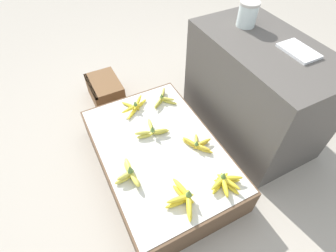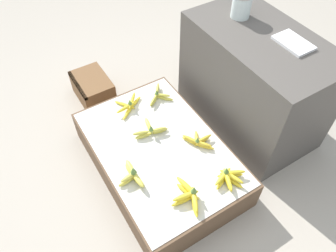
{
  "view_description": "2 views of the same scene",
  "coord_description": "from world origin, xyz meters",
  "px_view_note": "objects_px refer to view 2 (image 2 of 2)",
  "views": [
    {
      "loc": [
        0.98,
        -0.43,
        1.66
      ],
      "look_at": [
        0.01,
        0.06,
        0.44
      ],
      "focal_mm": 28.0,
      "sensor_mm": 36.0,
      "label": 1
    },
    {
      "loc": [
        1.13,
        -0.63,
        1.97
      ],
      "look_at": [
        -0.04,
        0.09,
        0.36
      ],
      "focal_mm": 35.0,
      "sensor_mm": 36.0,
      "label": 2
    }
  ],
  "objects_px": {
    "banana_bunch_back_left": "(158,95)",
    "foam_tray_white": "(293,43)",
    "banana_bunch_back_midright": "(198,141)",
    "banana_bunch_middle_left": "(129,105)",
    "banana_bunch_middle_midleft": "(150,130)",
    "banana_bunch_middle_right": "(189,196)",
    "wooden_crate": "(93,88)",
    "banana_bunch_front_midright": "(132,175)",
    "banana_bunch_back_right": "(228,177)",
    "glass_jar": "(242,5)"
  },
  "relations": [
    {
      "from": "wooden_crate",
      "to": "banana_bunch_back_left",
      "type": "bearing_deg",
      "value": 33.59
    },
    {
      "from": "banana_bunch_back_midright",
      "to": "banana_bunch_back_right",
      "type": "relative_size",
      "value": 0.92
    },
    {
      "from": "banana_bunch_middle_left",
      "to": "banana_bunch_back_left",
      "type": "distance_m",
      "value": 0.23
    },
    {
      "from": "banana_bunch_middle_left",
      "to": "glass_jar",
      "type": "height_order",
      "value": "glass_jar"
    },
    {
      "from": "banana_bunch_front_midright",
      "to": "banana_bunch_back_midright",
      "type": "distance_m",
      "value": 0.5
    },
    {
      "from": "banana_bunch_middle_left",
      "to": "banana_bunch_back_midright",
      "type": "xyz_separation_m",
      "value": [
        0.53,
        0.24,
        0.0
      ]
    },
    {
      "from": "banana_bunch_middle_right",
      "to": "banana_bunch_back_right",
      "type": "relative_size",
      "value": 1.22
    },
    {
      "from": "glass_jar",
      "to": "foam_tray_white",
      "type": "distance_m",
      "value": 0.43
    },
    {
      "from": "banana_bunch_back_right",
      "to": "foam_tray_white",
      "type": "height_order",
      "value": "foam_tray_white"
    },
    {
      "from": "banana_bunch_front_midright",
      "to": "banana_bunch_middle_left",
      "type": "xyz_separation_m",
      "value": [
        -0.54,
        0.26,
        -0.01
      ]
    },
    {
      "from": "banana_bunch_back_right",
      "to": "foam_tray_white",
      "type": "distance_m",
      "value": 0.91
    },
    {
      "from": "banana_bunch_back_midright",
      "to": "banana_bunch_back_left",
      "type": "bearing_deg",
      "value": -179.21
    },
    {
      "from": "wooden_crate",
      "to": "banana_bunch_middle_midleft",
      "type": "height_order",
      "value": "banana_bunch_middle_midleft"
    },
    {
      "from": "wooden_crate",
      "to": "glass_jar",
      "type": "height_order",
      "value": "glass_jar"
    },
    {
      "from": "foam_tray_white",
      "to": "banana_bunch_middle_midleft",
      "type": "bearing_deg",
      "value": -104.29
    },
    {
      "from": "banana_bunch_back_midright",
      "to": "glass_jar",
      "type": "relative_size",
      "value": 1.26
    },
    {
      "from": "banana_bunch_back_right",
      "to": "foam_tray_white",
      "type": "relative_size",
      "value": 0.94
    },
    {
      "from": "wooden_crate",
      "to": "banana_bunch_middle_left",
      "type": "height_order",
      "value": "banana_bunch_middle_left"
    },
    {
      "from": "banana_bunch_middle_right",
      "to": "banana_bunch_back_midright",
      "type": "relative_size",
      "value": 1.33
    },
    {
      "from": "banana_bunch_middle_right",
      "to": "banana_bunch_middle_left",
      "type": "bearing_deg",
      "value": 177.19
    },
    {
      "from": "wooden_crate",
      "to": "banana_bunch_middle_right",
      "type": "xyz_separation_m",
      "value": [
        1.32,
        0.06,
        0.18
      ]
    },
    {
      "from": "glass_jar",
      "to": "foam_tray_white",
      "type": "xyz_separation_m",
      "value": [
        0.42,
        0.08,
        -0.07
      ]
    },
    {
      "from": "banana_bunch_front_midright",
      "to": "banana_bunch_back_left",
      "type": "bearing_deg",
      "value": 136.86
    },
    {
      "from": "banana_bunch_back_left",
      "to": "glass_jar",
      "type": "height_order",
      "value": "glass_jar"
    },
    {
      "from": "banana_bunch_back_midright",
      "to": "banana_bunch_front_midright",
      "type": "bearing_deg",
      "value": -88.32
    },
    {
      "from": "banana_bunch_front_midright",
      "to": "banana_bunch_back_right",
      "type": "height_order",
      "value": "banana_bunch_front_midright"
    },
    {
      "from": "wooden_crate",
      "to": "banana_bunch_back_midright",
      "type": "distance_m",
      "value": 1.08
    },
    {
      "from": "banana_bunch_back_left",
      "to": "foam_tray_white",
      "type": "distance_m",
      "value": 0.98
    },
    {
      "from": "banana_bunch_back_left",
      "to": "banana_bunch_back_midright",
      "type": "distance_m",
      "value": 0.51
    },
    {
      "from": "banana_bunch_back_right",
      "to": "banana_bunch_middle_midleft",
      "type": "bearing_deg",
      "value": -159.08
    },
    {
      "from": "wooden_crate",
      "to": "banana_bunch_back_right",
      "type": "height_order",
      "value": "banana_bunch_back_right"
    },
    {
      "from": "banana_bunch_middle_left",
      "to": "banana_bunch_middle_midleft",
      "type": "height_order",
      "value": "banana_bunch_middle_midleft"
    },
    {
      "from": "wooden_crate",
      "to": "banana_bunch_front_midright",
      "type": "distance_m",
      "value": 1.05
    },
    {
      "from": "wooden_crate",
      "to": "banana_bunch_front_midright",
      "type": "relative_size",
      "value": 1.64
    },
    {
      "from": "banana_bunch_back_left",
      "to": "banana_bunch_back_right",
      "type": "xyz_separation_m",
      "value": [
        0.83,
        -0.0,
        0.01
      ]
    },
    {
      "from": "banana_bunch_middle_left",
      "to": "banana_bunch_middle_midleft",
      "type": "xyz_separation_m",
      "value": [
        0.28,
        0.01,
        0.0
      ]
    },
    {
      "from": "wooden_crate",
      "to": "foam_tray_white",
      "type": "distance_m",
      "value": 1.58
    },
    {
      "from": "wooden_crate",
      "to": "glass_jar",
      "type": "relative_size",
      "value": 2.27
    },
    {
      "from": "banana_bunch_middle_midleft",
      "to": "banana_bunch_middle_right",
      "type": "height_order",
      "value": "banana_bunch_middle_right"
    },
    {
      "from": "banana_bunch_middle_right",
      "to": "banana_bunch_back_left",
      "type": "xyz_separation_m",
      "value": [
        -0.81,
        0.27,
        -0.01
      ]
    },
    {
      "from": "banana_bunch_front_midright",
      "to": "banana_bunch_middle_midleft",
      "type": "height_order",
      "value": "banana_bunch_front_midright"
    },
    {
      "from": "banana_bunch_middle_left",
      "to": "banana_bunch_back_midright",
      "type": "distance_m",
      "value": 0.58
    },
    {
      "from": "banana_bunch_front_midright",
      "to": "banana_bunch_middle_right",
      "type": "height_order",
      "value": "banana_bunch_front_midright"
    },
    {
      "from": "banana_bunch_front_midright",
      "to": "banana_bunch_back_right",
      "type": "bearing_deg",
      "value": 57.51
    },
    {
      "from": "banana_bunch_back_left",
      "to": "foam_tray_white",
      "type": "bearing_deg",
      "value": 54.14
    },
    {
      "from": "banana_bunch_middle_midleft",
      "to": "foam_tray_white",
      "type": "distance_m",
      "value": 1.06
    },
    {
      "from": "banana_bunch_middle_right",
      "to": "banana_bunch_back_left",
      "type": "bearing_deg",
      "value": 161.47
    },
    {
      "from": "banana_bunch_front_midright",
      "to": "foam_tray_white",
      "type": "distance_m",
      "value": 1.27
    },
    {
      "from": "banana_bunch_front_midright",
      "to": "banana_bunch_middle_left",
      "type": "relative_size",
      "value": 0.93
    },
    {
      "from": "banana_bunch_middle_right",
      "to": "banana_bunch_back_midright",
      "type": "distance_m",
      "value": 0.41
    }
  ]
}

